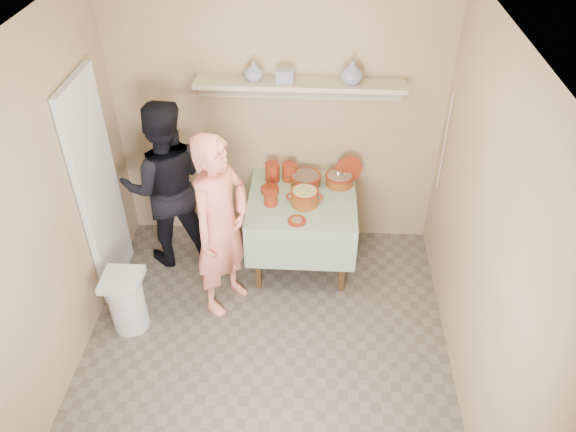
# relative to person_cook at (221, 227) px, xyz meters

# --- Properties ---
(ground) EXTENTS (3.50, 3.50, 0.00)m
(ground) POSITION_rel_person_cook_xyz_m (0.40, -0.71, -0.84)
(ground) COLOR #61574C
(ground) RESTS_ON ground
(tile_panel) EXTENTS (0.06, 0.70, 2.00)m
(tile_panel) POSITION_rel_person_cook_xyz_m (-1.06, 0.24, 0.16)
(tile_panel) COLOR silver
(tile_panel) RESTS_ON ground
(plate_stack_a) EXTENTS (0.14, 0.14, 0.18)m
(plate_stack_a) POSITION_rel_person_cook_xyz_m (0.36, 0.83, 0.01)
(plate_stack_a) COLOR maroon
(plate_stack_a) RESTS_ON serving_table
(plate_stack_b) EXTENTS (0.14, 0.14, 0.17)m
(plate_stack_b) POSITION_rel_person_cook_xyz_m (0.51, 0.85, 0.00)
(plate_stack_b) COLOR maroon
(plate_stack_b) RESTS_ON serving_table
(bowl_stack) EXTENTS (0.12, 0.12, 0.12)m
(bowl_stack) POSITION_rel_person_cook_xyz_m (0.37, 0.45, -0.02)
(bowl_stack) COLOR maroon
(bowl_stack) RESTS_ON serving_table
(empty_bowl) EXTENTS (0.17, 0.17, 0.05)m
(empty_bowl) POSITION_rel_person_cook_xyz_m (0.35, 0.64, -0.06)
(empty_bowl) COLOR maroon
(empty_bowl) RESTS_ON serving_table
(propped_lid) EXTENTS (0.27, 0.16, 0.26)m
(propped_lid) POSITION_rel_person_cook_xyz_m (1.06, 0.87, 0.04)
(propped_lid) COLOR maroon
(propped_lid) RESTS_ON serving_table
(vase_right) EXTENTS (0.21, 0.21, 0.20)m
(vase_right) POSITION_rel_person_cook_xyz_m (1.03, 0.90, 0.98)
(vase_right) COLOR navy
(vase_right) RESTS_ON wall_shelf
(vase_left) EXTENTS (0.22, 0.22, 0.17)m
(vase_left) POSITION_rel_person_cook_xyz_m (0.21, 0.91, 0.96)
(vase_left) COLOR navy
(vase_left) RESTS_ON wall_shelf
(ceramic_box) EXTENTS (0.16, 0.12, 0.11)m
(ceramic_box) POSITION_rel_person_cook_xyz_m (0.47, 0.91, 0.93)
(ceramic_box) COLOR navy
(ceramic_box) RESTS_ON wall_shelf
(person_cook) EXTENTS (0.66, 0.73, 1.69)m
(person_cook) POSITION_rel_person_cook_xyz_m (0.00, 0.00, 0.00)
(person_cook) COLOR #F07A67
(person_cook) RESTS_ON ground
(person_helper) EXTENTS (0.94, 0.81, 1.66)m
(person_helper) POSITION_rel_person_cook_xyz_m (-0.60, 0.59, -0.02)
(person_helper) COLOR black
(person_helper) RESTS_ON ground
(room_shell) EXTENTS (3.04, 3.54, 2.62)m
(room_shell) POSITION_rel_person_cook_xyz_m (0.40, -0.71, 0.77)
(room_shell) COLOR tan
(room_shell) RESTS_ON ground
(serving_table) EXTENTS (0.97, 0.97, 0.76)m
(serving_table) POSITION_rel_person_cook_xyz_m (0.65, 0.57, -0.20)
(serving_table) COLOR #4C2D16
(serving_table) RESTS_ON ground
(cazuela_meat_a) EXTENTS (0.30, 0.30, 0.10)m
(cazuela_meat_a) POSITION_rel_person_cook_xyz_m (0.67, 0.78, -0.02)
(cazuela_meat_a) COLOR #652A0C
(cazuela_meat_a) RESTS_ON serving_table
(cazuela_meat_b) EXTENTS (0.28, 0.28, 0.10)m
(cazuela_meat_b) POSITION_rel_person_cook_xyz_m (0.98, 0.80, -0.02)
(cazuela_meat_b) COLOR #652A0C
(cazuela_meat_b) RESTS_ON serving_table
(ladle) EXTENTS (0.08, 0.26, 0.19)m
(ladle) POSITION_rel_person_cook_xyz_m (0.97, 0.81, 0.03)
(ladle) COLOR silver
(ladle) RESTS_ON cazuela_meat_b
(cazuela_rice) EXTENTS (0.33, 0.25, 0.14)m
(cazuela_rice) POSITION_rel_person_cook_xyz_m (0.67, 0.47, 0.00)
(cazuela_rice) COLOR #652A0C
(cazuela_rice) RESTS_ON serving_table
(front_plate) EXTENTS (0.16, 0.16, 0.03)m
(front_plate) POSITION_rel_person_cook_xyz_m (0.61, 0.21, -0.07)
(front_plate) COLOR maroon
(front_plate) RESTS_ON serving_table
(wall_shelf) EXTENTS (1.80, 0.25, 0.21)m
(wall_shelf) POSITION_rel_person_cook_xyz_m (0.60, 0.94, 0.83)
(wall_shelf) COLOR tan
(wall_shelf) RESTS_ON room_shell
(trash_bin) EXTENTS (0.32, 0.32, 0.56)m
(trash_bin) POSITION_rel_person_cook_xyz_m (-0.78, -0.34, -0.56)
(trash_bin) COLOR silver
(trash_bin) RESTS_ON ground
(electrical_cord) EXTENTS (0.01, 0.05, 0.90)m
(electrical_cord) POSITION_rel_person_cook_xyz_m (1.87, 0.77, 0.41)
(electrical_cord) COLOR silver
(electrical_cord) RESTS_ON wall_shelf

